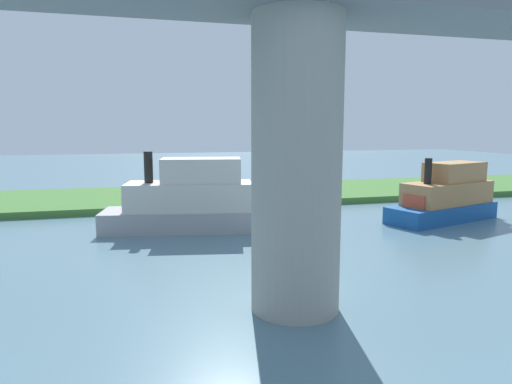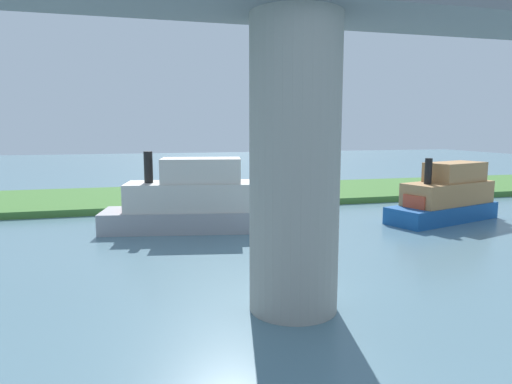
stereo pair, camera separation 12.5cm
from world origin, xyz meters
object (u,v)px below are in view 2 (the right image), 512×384
(person_on_bank, at_px, (276,189))
(skiff_small, at_px, (186,201))
(pontoon_yellow, at_px, (446,197))
(motorboat_red, at_px, (287,205))
(bridge_pylon, at_px, (295,167))
(mooring_post, at_px, (124,200))

(person_on_bank, relative_size, skiff_small, 0.14)
(person_on_bank, xyz_separation_m, pontoon_yellow, (-8.85, 9.55, 0.36))
(motorboat_red, bearing_deg, person_on_bank, -93.82)
(pontoon_yellow, relative_size, motorboat_red, 2.19)
(bridge_pylon, height_order, motorboat_red, bridge_pylon)
(skiff_small, distance_m, motorboat_red, 9.14)
(person_on_bank, height_order, mooring_post, person_on_bank)
(person_on_bank, xyz_separation_m, skiff_small, (8.11, 8.03, 0.56))
(mooring_post, xyz_separation_m, skiff_small, (-3.76, 6.79, 0.81))
(bridge_pylon, distance_m, pontoon_yellow, 19.08)
(bridge_pylon, xyz_separation_m, motorboat_red, (-5.68, -17.59, -4.38))
(bridge_pylon, height_order, mooring_post, bridge_pylon)
(bridge_pylon, relative_size, pontoon_yellow, 1.11)
(person_on_bank, bearing_deg, motorboat_red, 86.18)
(bridge_pylon, distance_m, mooring_post, 21.15)
(mooring_post, bearing_deg, bridge_pylon, 106.63)
(person_on_bank, distance_m, pontoon_yellow, 13.03)
(bridge_pylon, relative_size, motorboat_red, 2.44)
(pontoon_yellow, xyz_separation_m, motorboat_red, (9.09, -5.98, -1.09))
(person_on_bank, height_order, pontoon_yellow, pontoon_yellow)
(bridge_pylon, bearing_deg, skiff_small, -80.55)
(skiff_small, bearing_deg, bridge_pylon, 99.45)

